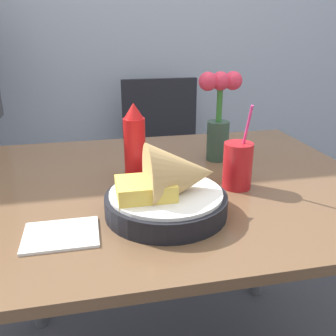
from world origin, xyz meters
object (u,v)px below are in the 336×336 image
at_px(food_basket, 171,190).
at_px(flower_vase, 219,113).
at_px(chair_far_window, 163,153).
at_px(ketchup_bottle, 135,144).
at_px(drink_cup, 237,167).

height_order(food_basket, flower_vase, flower_vase).
distance_m(chair_far_window, flower_vase, 0.87).
distance_m(chair_far_window, food_basket, 1.16).
relative_size(ketchup_bottle, flower_vase, 0.78).
relative_size(drink_cup, flower_vase, 0.82).
distance_m(ketchup_bottle, drink_cup, 0.28).
xyz_separation_m(food_basket, ketchup_bottle, (-0.05, 0.22, 0.05)).
bearing_deg(ketchup_bottle, flower_vase, 22.23).
height_order(food_basket, drink_cup, drink_cup).
distance_m(chair_far_window, ketchup_bottle, 0.99).
relative_size(food_basket, ketchup_bottle, 1.29).
xyz_separation_m(ketchup_bottle, drink_cup, (0.26, -0.11, -0.05)).
distance_m(food_basket, ketchup_bottle, 0.23).
height_order(ketchup_bottle, flower_vase, flower_vase).
bearing_deg(flower_vase, chair_far_window, 91.60).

